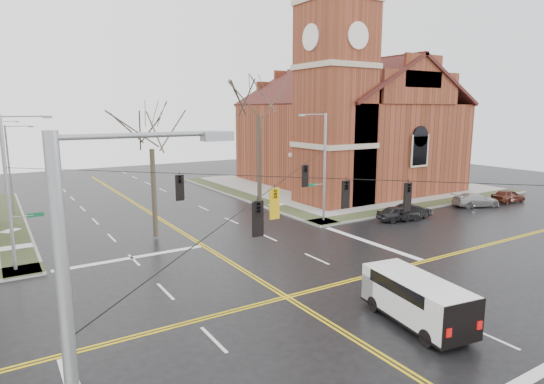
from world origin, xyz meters
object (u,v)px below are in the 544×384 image
church (343,118)px  streetlight_north_a (11,167)px  signal_pole_nw (11,189)px  tree_nw_near (152,143)px  signal_pole_ne (323,164)px  parked_car_a (399,213)px  cargo_van (413,295)px  parked_car_d (508,196)px  tree_ne (259,109)px  parked_car_b (411,211)px  parked_car_c (476,200)px  streetlight_north_b (3,150)px

church → streetlight_north_a: size_ratio=3.44×
signal_pole_nw → tree_nw_near: (9.08, 2.61, 2.13)m
church → signal_pole_nw: 38.61m
signal_pole_ne → parked_car_a: signal_pole_ne is taller
church → cargo_van: size_ratio=4.80×
parked_car_d → tree_nw_near: (-35.18, 6.12, 6.41)m
tree_nw_near → tree_ne: size_ratio=0.74×
signal_pole_nw → cargo_van: (14.63, -16.72, -3.72)m
cargo_van → tree_ne: (3.43, 19.36, 8.24)m
signal_pole_nw → parked_car_a: size_ratio=2.32×
parked_car_b → tree_nw_near: (-20.95, 5.80, 6.42)m
signal_pole_ne → parked_car_c: size_ratio=1.96×
cargo_van → tree_ne: size_ratio=0.44×
parked_car_b → tree_nw_near: bearing=73.2°
parked_car_c → tree_nw_near: size_ratio=0.47×
parked_car_a → tree_ne: tree_ne is taller
parked_car_b → cargo_van: bearing=130.0°
parked_car_b → parked_car_c: size_ratio=0.87×
signal_pole_ne → tree_nw_near: size_ratio=0.92×
streetlight_north_a → signal_pole_nw: bearing=-92.3°
streetlight_north_b → parked_car_b: bearing=-53.5°
signal_pole_ne → tree_nw_near: 13.97m
streetlight_north_b → parked_car_c: 55.53m
streetlight_north_a → tree_ne: bearing=-38.6°
streetlight_north_a → streetlight_north_b: bearing=90.0°
parked_car_c → cargo_van: bearing=139.8°
streetlight_north_b → tree_nw_near: tree_nw_near is taller
church → cargo_van: 37.59m
signal_pole_ne → cargo_van: (-8.02, -16.72, -3.72)m
signal_pole_ne → tree_ne: tree_ne is taller
streetlight_north_b → parked_car_d: streetlight_north_b is taller
cargo_van → tree_ne: bearing=88.7°
signal_pole_ne → church: bearing=44.7°
signal_pole_ne → parked_car_c: 17.62m
tree_ne → parked_car_a: bearing=-28.8°
streetlight_north_b → parked_car_c: streetlight_north_b is taller
signal_pole_nw → parked_car_d: bearing=-4.5°
parked_car_a → tree_ne: size_ratio=0.30×
streetlight_north_a → parked_car_a: streetlight_north_a is taller
tree_nw_near → tree_ne: (8.97, 0.03, 2.39)m
signal_pole_nw → cargo_van: size_ratio=1.57×
church → parked_car_c: size_ratio=5.98×
streetlight_north_a → tree_ne: 22.79m
signal_pole_nw → parked_car_a: bearing=-6.3°
signal_pole_ne → signal_pole_nw: size_ratio=1.00×
signal_pole_ne → parked_car_a: size_ratio=2.32×
signal_pole_nw → parked_car_c: 39.80m
tree_ne → signal_pole_nw: bearing=-171.7°
parked_car_d → church: bearing=30.4°
tree_ne → parked_car_b: bearing=-26.0°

